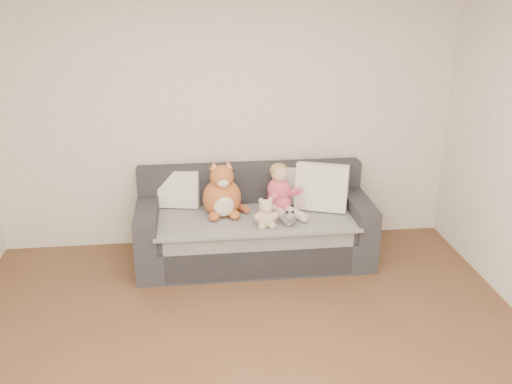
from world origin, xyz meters
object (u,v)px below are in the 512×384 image
toddler (281,193)px  teddy_bear (266,215)px  sofa (254,227)px  plush_cat (222,195)px  sippy_cup (261,218)px

toddler → teddy_bear: (-0.18, -0.31, -0.09)m
sofa → plush_cat: 0.47m
plush_cat → teddy_bear: 0.50m
teddy_bear → sippy_cup: size_ratio=2.46×
toddler → sofa: bearing=150.9°
plush_cat → sippy_cup: plush_cat is taller
toddler → plush_cat: 0.55m
sofa → teddy_bear: size_ratio=7.76×
teddy_bear → sippy_cup: bearing=117.7°
sofa → plush_cat: plush_cat is taller
sippy_cup → toddler: bearing=48.2°
plush_cat → teddy_bear: plush_cat is taller
toddler → teddy_bear: bearing=-140.1°
plush_cat → sippy_cup: bearing=-42.7°
sofa → plush_cat: size_ratio=3.98×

